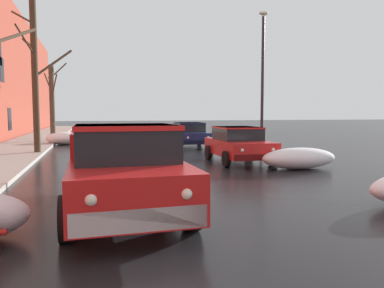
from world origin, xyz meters
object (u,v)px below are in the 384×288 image
at_px(sedan_red_parked_kerbside_close, 238,143).
at_px(bare_tree_far_down_block, 52,102).
at_px(pickup_truck_red_approaching_near_lane, 123,168).
at_px(street_lamp_post, 263,76).
at_px(sedan_darkblue_parked_kerbside_mid, 190,134).
at_px(bare_tree_mid_block, 35,75).

bearing_deg(sedan_red_parked_kerbside_close, bare_tree_far_down_block, 122.86).
height_order(bare_tree_far_down_block, pickup_truck_red_approaching_near_lane, bare_tree_far_down_block).
height_order(bare_tree_far_down_block, street_lamp_post, street_lamp_post).
xyz_separation_m(sedan_darkblue_parked_kerbside_mid, street_lamp_post, (2.26, -4.79, 2.95)).
relative_size(pickup_truck_red_approaching_near_lane, sedan_red_parked_kerbside_close, 1.33).
bearing_deg(bare_tree_far_down_block, street_lamp_post, -45.17).
distance_m(pickup_truck_red_approaching_near_lane, sedan_red_parked_kerbside_close, 8.20).
bearing_deg(pickup_truck_red_approaching_near_lane, bare_tree_mid_block, 104.88).
height_order(bare_tree_mid_block, sedan_red_parked_kerbside_close, bare_tree_mid_block).
bearing_deg(sedan_darkblue_parked_kerbside_mid, street_lamp_post, -64.74).
bearing_deg(bare_tree_mid_block, pickup_truck_red_approaching_near_lane, -75.12).
relative_size(bare_tree_mid_block, street_lamp_post, 1.07).
distance_m(bare_tree_mid_block, sedan_red_parked_kerbside_close, 9.99).
xyz_separation_m(pickup_truck_red_approaching_near_lane, street_lamp_post, (7.26, 8.66, 2.83)).
height_order(sedan_red_parked_kerbside_close, street_lamp_post, street_lamp_post).
relative_size(bare_tree_mid_block, sedan_red_parked_kerbside_close, 1.82).
bearing_deg(sedan_red_parked_kerbside_close, sedan_darkblue_parked_kerbside_mid, 90.92).
height_order(sedan_red_parked_kerbside_close, sedan_darkblue_parked_kerbside_mid, same).
height_order(pickup_truck_red_approaching_near_lane, sedan_red_parked_kerbside_close, pickup_truck_red_approaching_near_lane).
xyz_separation_m(sedan_red_parked_kerbside_close, sedan_darkblue_parked_kerbside_mid, (-0.11, 7.04, 0.00)).
relative_size(sedan_red_parked_kerbside_close, sedan_darkblue_parked_kerbside_mid, 0.95).
height_order(bare_tree_mid_block, sedan_darkblue_parked_kerbside_mid, bare_tree_mid_block).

